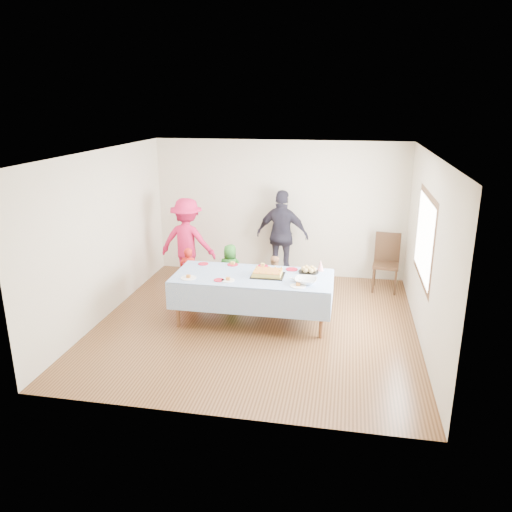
{
  "coord_description": "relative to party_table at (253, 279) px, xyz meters",
  "views": [
    {
      "loc": [
        1.33,
        -7.19,
        3.43
      ],
      "look_at": [
        -0.06,
        0.3,
        1.04
      ],
      "focal_mm": 35.0,
      "sensor_mm": 36.0,
      "label": 1
    }
  ],
  "objects": [
    {
      "name": "dining_chair",
      "position": [
        2.19,
        1.87,
        -0.13
      ],
      "size": [
        0.51,
        0.51,
        1.07
      ],
      "rotation": [
        0.0,
        0.0,
        -0.11
      ],
      "color": "black",
      "rests_on": "ground"
    },
    {
      "name": "birthday_cake",
      "position": [
        0.23,
        0.02,
        0.1
      ],
      "size": [
        0.51,
        0.39,
        0.09
      ],
      "color": "black",
      "rests_on": "party_table"
    },
    {
      "name": "punch_bowl",
      "position": [
        0.85,
        -0.21,
        0.1
      ],
      "size": [
        0.34,
        0.34,
        0.08
      ],
      "primitive_type": "imported",
      "color": "silver",
      "rests_on": "party_table"
    },
    {
      "name": "rolls_tray",
      "position": [
        0.85,
        0.31,
        0.1
      ],
      "size": [
        0.33,
        0.33,
        0.1
      ],
      "color": "black",
      "rests_on": "party_table"
    },
    {
      "name": "plate_white_mid",
      "position": [
        -0.33,
        -0.31,
        0.06
      ],
      "size": [
        0.2,
        0.2,
        0.01
      ],
      "primitive_type": "cylinder",
      "color": "white",
      "rests_on": "party_table"
    },
    {
      "name": "toddler_mid",
      "position": [
        -0.63,
        1.07,
        -0.25
      ],
      "size": [
        0.48,
        0.33,
        0.95
      ],
      "primitive_type": "imported",
      "rotation": [
        0.0,
        0.0,
        3.09
      ],
      "color": "#2B7426",
      "rests_on": "ground"
    },
    {
      "name": "party_hat",
      "position": [
        1.04,
        0.43,
        0.15
      ],
      "size": [
        0.11,
        0.11,
        0.18
      ],
      "primitive_type": "cone",
      "color": "white",
      "rests_on": "party_table"
    },
    {
      "name": "plate_white_left",
      "position": [
        -0.96,
        -0.31,
        0.06
      ],
      "size": [
        0.24,
        0.24,
        0.01
      ],
      "primitive_type": "cylinder",
      "color": "white",
      "rests_on": "party_table"
    },
    {
      "name": "party_table",
      "position": [
        0.0,
        0.0,
        0.0
      ],
      "size": [
        2.5,
        1.1,
        0.78
      ],
      "color": "brown",
      "rests_on": "ground"
    },
    {
      "name": "room_walls",
      "position": [
        0.13,
        -0.1,
        1.05
      ],
      "size": [
        5.04,
        5.04,
        2.72
      ],
      "color": "beige",
      "rests_on": "ground"
    },
    {
      "name": "adult_right",
      "position": [
        0.19,
        2.1,
        0.17
      ],
      "size": [
        1.1,
        0.6,
        1.78
      ],
      "primitive_type": "imported",
      "rotation": [
        0.0,
        0.0,
        2.98
      ],
      "color": "#272432",
      "rests_on": "ground"
    },
    {
      "name": "plate_red_near",
      "position": [
        -0.47,
        -0.32,
        0.06
      ],
      "size": [
        0.16,
        0.16,
        0.01
      ],
      "primitive_type": "cylinder",
      "color": "red",
      "rests_on": "party_table"
    },
    {
      "name": "plate_red_far_b",
      "position": [
        -0.43,
        0.45,
        0.06
      ],
      "size": [
        0.18,
        0.18,
        0.01
      ],
      "primitive_type": "cylinder",
      "color": "red",
      "rests_on": "party_table"
    },
    {
      "name": "ground",
      "position": [
        0.08,
        -0.1,
        -0.72
      ],
      "size": [
        5.0,
        5.0,
        0.0
      ],
      "primitive_type": "plane",
      "color": "#452913",
      "rests_on": "ground"
    },
    {
      "name": "toddler_left",
      "position": [
        -1.35,
        0.87,
        -0.27
      ],
      "size": [
        0.34,
        0.23,
        0.91
      ],
      "primitive_type": "imported",
      "rotation": [
        0.0,
        0.0,
        3.17
      ],
      "color": "red",
      "rests_on": "ground"
    },
    {
      "name": "fork_pile",
      "position": [
        0.71,
        -0.18,
        0.09
      ],
      "size": [
        0.24,
        0.18,
        0.07
      ],
      "primitive_type": null,
      "color": "white",
      "rests_on": "party_table"
    },
    {
      "name": "plate_white_right",
      "position": [
        0.75,
        -0.35,
        0.06
      ],
      "size": [
        0.24,
        0.24,
        0.01
      ],
      "primitive_type": "cylinder",
      "color": "white",
      "rests_on": "party_table"
    },
    {
      "name": "toddler_right",
      "position": [
        0.19,
        0.99,
        -0.32
      ],
      "size": [
        0.43,
        0.36,
        0.81
      ],
      "primitive_type": "imported",
      "rotation": [
        0.0,
        0.0,
        3.29
      ],
      "color": "tan",
      "rests_on": "ground"
    },
    {
      "name": "adult_left",
      "position": [
        -1.55,
        1.46,
        0.12
      ],
      "size": [
        1.13,
        0.7,
        1.68
      ],
      "primitive_type": "imported",
      "rotation": [
        0.0,
        0.0,
        3.08
      ],
      "color": "#D91B50",
      "rests_on": "ground"
    },
    {
      "name": "plate_red_far_d",
      "position": [
        0.57,
        0.39,
        0.06
      ],
      "size": [
        0.2,
        0.2,
        0.01
      ],
      "primitive_type": "cylinder",
      "color": "red",
      "rests_on": "party_table"
    },
    {
      "name": "plate_red_far_c",
      "position": [
        0.08,
        0.46,
        0.06
      ],
      "size": [
        0.19,
        0.19,
        0.01
      ],
      "primitive_type": "cylinder",
      "color": "red",
      "rests_on": "party_table"
    },
    {
      "name": "plate_red_far_a",
      "position": [
        -0.93,
        0.4,
        0.06
      ],
      "size": [
        0.17,
        0.17,
        0.01
      ],
      "primitive_type": "cylinder",
      "color": "red",
      "rests_on": "party_table"
    }
  ]
}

